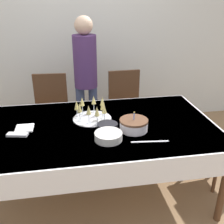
% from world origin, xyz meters
% --- Properties ---
extents(ground_plane, '(12.00, 12.00, 0.00)m').
position_xyz_m(ground_plane, '(0.00, 0.00, 0.00)').
color(ground_plane, '#93704C').
extents(wall_back, '(8.00, 0.05, 2.70)m').
position_xyz_m(wall_back, '(0.00, 1.68, 1.35)').
color(wall_back, silver).
rests_on(wall_back, ground_plane).
extents(dining_table, '(2.12, 1.21, 0.75)m').
position_xyz_m(dining_table, '(0.00, 0.00, 0.65)').
color(dining_table, white).
rests_on(dining_table, ground_plane).
extents(dining_chair_far_left, '(0.45, 0.45, 0.95)m').
position_xyz_m(dining_chair_far_left, '(-0.46, 0.92, 0.52)').
color(dining_chair_far_left, '#51331E').
rests_on(dining_chair_far_left, ground_plane).
extents(dining_chair_far_right, '(0.44, 0.44, 0.95)m').
position_xyz_m(dining_chair_far_right, '(0.47, 0.93, 0.52)').
color(dining_chair_far_right, '#51331E').
rests_on(dining_chair_far_right, ground_plane).
extents(birthday_cake, '(0.24, 0.24, 0.17)m').
position_xyz_m(birthday_cake, '(0.30, -0.14, 0.80)').
color(birthday_cake, white).
rests_on(birthday_cake, dining_table).
extents(champagne_tray, '(0.36, 0.36, 0.18)m').
position_xyz_m(champagne_tray, '(-0.03, 0.14, 0.83)').
color(champagne_tray, silver).
rests_on(champagne_tray, dining_table).
extents(plate_stack_main, '(0.22, 0.22, 0.06)m').
position_xyz_m(plate_stack_main, '(0.06, -0.27, 0.78)').
color(plate_stack_main, silver).
rests_on(plate_stack_main, dining_table).
extents(plate_stack_dessert, '(0.18, 0.18, 0.03)m').
position_xyz_m(plate_stack_dessert, '(0.08, -0.06, 0.76)').
color(plate_stack_dessert, black).
rests_on(plate_stack_dessert, dining_table).
extents(cake_knife, '(0.30, 0.05, 0.00)m').
position_xyz_m(cake_knife, '(0.38, -0.36, 0.75)').
color(cake_knife, silver).
rests_on(cake_knife, dining_table).
extents(fork_pile, '(0.18, 0.09, 0.02)m').
position_xyz_m(fork_pile, '(-0.67, -0.08, 0.76)').
color(fork_pile, silver).
rests_on(fork_pile, dining_table).
extents(napkin_pile, '(0.15, 0.15, 0.01)m').
position_xyz_m(napkin_pile, '(-0.63, 0.04, 0.75)').
color(napkin_pile, white).
rests_on(napkin_pile, dining_table).
extents(person_standing, '(0.28, 0.28, 1.61)m').
position_xyz_m(person_standing, '(-0.02, 1.01, 0.97)').
color(person_standing, '#3F4C72').
rests_on(person_standing, ground_plane).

